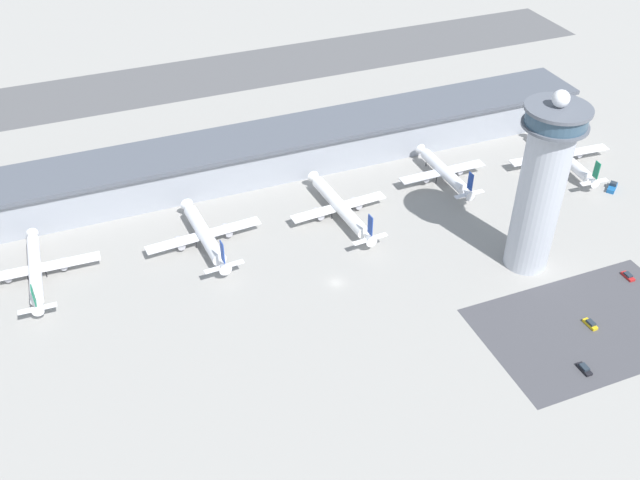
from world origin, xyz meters
TOP-DOWN VIEW (x-y plane):
  - ground_plane at (0.00, 0.00)m, footprint 1000.00×1000.00m
  - terminal_building at (0.00, 70.00)m, footprint 264.36×25.00m
  - runway_strip at (0.00, 162.38)m, footprint 396.54×44.00m
  - control_tower at (59.72, -13.05)m, footprint 18.77×18.77m
  - parking_lot_surface at (60.27, -44.48)m, footprint 64.00×40.00m
  - airplane_gate_bravo at (-85.43, 35.83)m, footprint 39.24×40.30m
  - airplane_gate_charlie at (-32.65, 33.28)m, footprint 38.93×39.75m
  - airplane_gate_delta at (14.75, 31.96)m, footprint 35.47×44.31m
  - airplane_gate_echo at (59.08, 38.35)m, footprint 34.40×35.92m
  - airplane_gate_foxtrot at (107.32, 32.88)m, footprint 42.01×43.78m
  - service_truck_catering at (73.03, -1.26)m, footprint 8.08×7.09m
  - service_truck_fuel at (114.46, 11.12)m, footprint 6.91×6.20m
  - car_black_suv at (60.46, -44.37)m, footprint 1.98×4.81m
  - car_green_van at (85.32, -31.19)m, footprint 1.98×4.64m
  - car_red_hatchback at (47.86, -57.72)m, footprint 1.93×4.76m

SIDE VIEW (x-z plane):
  - ground_plane at x=0.00m, z-range 0.00..0.00m
  - runway_strip at x=0.00m, z-range 0.00..0.01m
  - parking_lot_surface at x=60.27m, z-range 0.00..0.01m
  - car_green_van at x=85.32m, z-range -0.16..1.20m
  - car_red_hatchback at x=47.86m, z-range -0.16..1.24m
  - car_black_suv at x=60.46m, z-range -0.18..1.42m
  - service_truck_catering at x=73.03m, z-range -0.39..2.13m
  - service_truck_fuel at x=114.46m, z-range -0.41..2.23m
  - airplane_gate_bravo at x=-85.43m, z-range -2.14..9.99m
  - airplane_gate_delta at x=14.75m, z-range -2.59..10.95m
  - airplane_gate_foxtrot at x=107.32m, z-range -2.10..10.52m
  - airplane_gate_charlie at x=-32.65m, z-range -2.68..11.30m
  - airplane_gate_echo at x=59.08m, z-range -2.08..11.34m
  - terminal_building at x=0.00m, z-range 0.10..15.67m
  - control_tower at x=59.72m, z-range -0.39..59.25m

